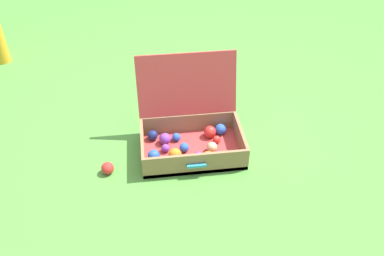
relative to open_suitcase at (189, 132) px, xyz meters
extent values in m
plane|color=#4C8C38|center=(0.09, 0.02, -0.12)|extent=(16.00, 16.00, 0.00)
cube|color=#B23838|center=(0.01, -0.06, -0.10)|extent=(0.61, 0.39, 0.03)
cube|color=olive|center=(-0.29, -0.06, -0.04)|extent=(0.02, 0.39, 0.15)
cube|color=olive|center=(0.30, -0.06, -0.04)|extent=(0.02, 0.39, 0.15)
cube|color=olive|center=(0.01, -0.25, -0.04)|extent=(0.58, 0.02, 0.15)
cube|color=olive|center=(0.01, 0.13, -0.04)|extent=(0.58, 0.02, 0.15)
cube|color=#B23838|center=(0.01, 0.19, 0.22)|extent=(0.61, 0.12, 0.38)
cube|color=teal|center=(0.01, -0.27, -0.04)|extent=(0.11, 0.02, 0.02)
sphere|color=purple|center=(-0.15, 0.01, -0.05)|extent=(0.07, 0.07, 0.07)
sphere|color=#D1B784|center=(0.13, -0.09, -0.06)|extent=(0.06, 0.06, 0.06)
sphere|color=blue|center=(-0.08, 0.04, -0.06)|extent=(0.05, 0.05, 0.05)
sphere|color=blue|center=(0.21, 0.07, -0.06)|extent=(0.07, 0.07, 0.07)
sphere|color=blue|center=(-0.04, -0.07, -0.06)|extent=(0.06, 0.06, 0.06)
sphere|color=navy|center=(-0.22, 0.06, -0.06)|extent=(0.07, 0.07, 0.07)
sphere|color=orange|center=(-0.10, -0.14, -0.05)|extent=(0.08, 0.08, 0.08)
sphere|color=navy|center=(-0.20, -0.19, -0.06)|extent=(0.06, 0.06, 0.06)
sphere|color=purple|center=(0.03, -0.14, -0.07)|extent=(0.05, 0.05, 0.05)
sphere|color=purple|center=(-0.15, -0.06, -0.07)|extent=(0.05, 0.05, 0.05)
sphere|color=orange|center=(0.08, -0.18, -0.06)|extent=(0.07, 0.07, 0.07)
sphere|color=blue|center=(-0.23, -0.13, -0.06)|extent=(0.07, 0.07, 0.07)
sphere|color=red|center=(0.14, 0.05, -0.05)|extent=(0.08, 0.08, 0.08)
sphere|color=red|center=(0.17, -0.02, -0.07)|extent=(0.05, 0.05, 0.05)
sphere|color=red|center=(-0.50, -0.17, -0.08)|extent=(0.07, 0.07, 0.07)
camera|label=1|loc=(-0.23, -1.89, 1.55)|focal=37.70mm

